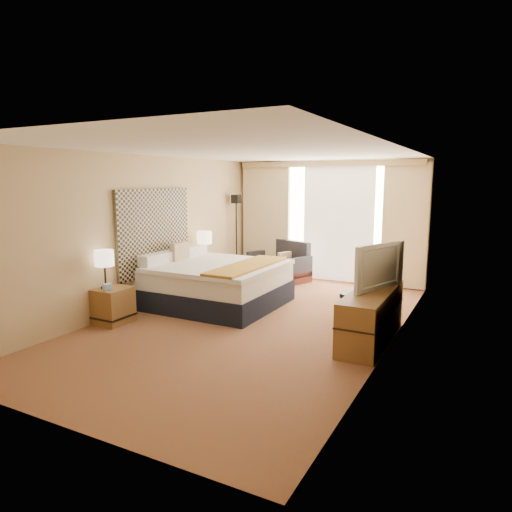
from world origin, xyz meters
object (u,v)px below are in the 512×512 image
at_px(media_dresser, 371,316).
at_px(floor_lamp, 236,219).
at_px(lamp_left, 104,259).
at_px(lamp_right, 204,238).
at_px(loveseat, 280,267).
at_px(desk_chair, 358,298).
at_px(television, 373,265).
at_px(nightstand_left, 113,306).
at_px(nightstand_right, 205,276).
at_px(bed, 215,283).

distance_m(media_dresser, floor_lamp, 4.75).
xyz_separation_m(lamp_left, lamp_right, (0.01, 2.65, 0.02)).
xyz_separation_m(loveseat, desk_chair, (2.43, -2.53, 0.16)).
bearing_deg(floor_lamp, television, -35.25).
height_order(nightstand_left, desk_chair, desk_chair).
relative_size(media_dresser, floor_lamp, 0.97).
bearing_deg(nightstand_right, floor_lamp, 91.29).
distance_m(desk_chair, television, 0.71).
bearing_deg(media_dresser, lamp_right, 157.88).
bearing_deg(lamp_right, loveseat, 57.26).
relative_size(bed, television, 2.00).
bearing_deg(media_dresser, loveseat, 132.28).
xyz_separation_m(nightstand_right, bed, (0.81, -0.87, 0.11)).
distance_m(nightstand_right, lamp_right, 0.76).
relative_size(media_dresser, lamp_right, 2.90).
bearing_deg(lamp_left, loveseat, 76.63).
distance_m(media_dresser, television, 0.69).
distance_m(bed, lamp_right, 1.42).
relative_size(nightstand_left, lamp_right, 0.89).
bearing_deg(bed, media_dresser, -11.33).
bearing_deg(nightstand_right, loveseat, 59.37).
xyz_separation_m(desk_chair, lamp_left, (-3.42, -1.64, 0.56)).
height_order(lamp_right, television, television).
height_order(desk_chair, television, television).
xyz_separation_m(media_dresser, television, (-0.05, 0.18, 0.66)).
bearing_deg(desk_chair, lamp_right, 162.23).
xyz_separation_m(loveseat, lamp_right, (-0.98, -1.52, 0.75)).
relative_size(bed, lamp_right, 3.52).
bearing_deg(media_dresser, nightstand_left, -164.16).
relative_size(nightstand_right, bed, 0.25).
xyz_separation_m(nightstand_right, desk_chair, (3.37, -0.94, 0.17)).
height_order(bed, lamp_left, lamp_left).
distance_m(bed, desk_chair, 2.56).
relative_size(floor_lamp, television, 1.71).
bearing_deg(nightstand_right, lamp_left, -91.14).
bearing_deg(loveseat, bed, -70.73).
distance_m(bed, loveseat, 2.46).
relative_size(lamp_left, lamp_right, 0.96).
distance_m(floor_lamp, lamp_right, 1.30).
distance_m(loveseat, lamp_right, 1.95).
relative_size(media_dresser, loveseat, 1.16).
xyz_separation_m(media_dresser, loveseat, (-2.76, 3.04, -0.07)).
relative_size(desk_chair, lamp_right, 1.62).
bearing_deg(loveseat, television, -24.13).
bearing_deg(desk_chair, nightstand_left, -156.38).
height_order(nightstand_left, lamp_left, lamp_left).
bearing_deg(desk_chair, loveseat, 132.62).
distance_m(loveseat, floor_lamp, 1.44).
height_order(bed, desk_chair, bed).
distance_m(nightstand_right, lamp_left, 2.68).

